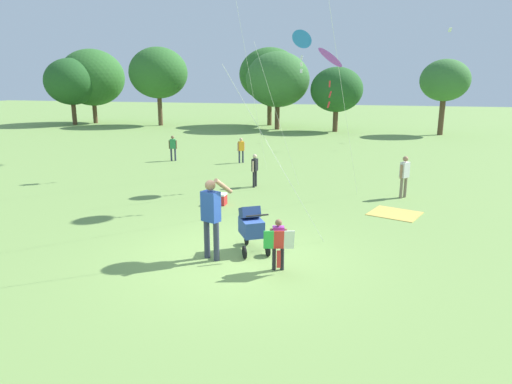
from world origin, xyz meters
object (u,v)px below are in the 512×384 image
(person_adult_flyer, at_px, (211,212))
(person_sitting_far, at_px, (241,148))
(picnic_blanket, at_px, (395,214))
(person_kid_running, at_px, (404,173))
(person_couple_left, at_px, (173,146))
(cooler_box, at_px, (219,199))
(child_with_butterfly_kite, at_px, (278,241))
(person_red_shirt, at_px, (255,168))
(kite_blue_high, at_px, (302,40))
(stroller, at_px, (251,225))
(kite_adult_black, at_px, (330,59))

(person_adult_flyer, relative_size, person_sitting_far, 1.58)
(picnic_blanket, bearing_deg, person_kid_running, 80.99)
(person_sitting_far, xyz_separation_m, picnic_blanket, (6.48, -6.68, -0.66))
(person_couple_left, distance_m, cooler_box, 8.12)
(child_with_butterfly_kite, distance_m, picnic_blanket, 5.31)
(person_adult_flyer, xyz_separation_m, person_red_shirt, (-0.79, 6.68, -0.35))
(person_red_shirt, distance_m, person_kid_running, 5.01)
(kite_blue_high, xyz_separation_m, person_couple_left, (-6.45, 3.45, -4.28))
(person_sitting_far, bearing_deg, kite_blue_high, -48.97)
(kite_blue_high, relative_size, person_red_shirt, 4.56)
(cooler_box, bearing_deg, person_sitting_far, 100.68)
(person_sitting_far, height_order, cooler_box, person_sitting_far)
(picnic_blanket, bearing_deg, cooler_box, -176.66)
(stroller, xyz_separation_m, kite_blue_high, (-0.03, 6.74, 4.37))
(person_kid_running, xyz_separation_m, picnic_blanket, (-0.31, -1.96, -0.79))
(person_couple_left, bearing_deg, person_adult_flyer, -61.91)
(kite_adult_black, bearing_deg, kite_blue_high, 104.79)
(person_couple_left, xyz_separation_m, person_kid_running, (10.01, -4.46, 0.10))
(kite_blue_high, bearing_deg, person_sitting_far, 131.03)
(stroller, xyz_separation_m, cooler_box, (-1.95, 3.48, -0.43))
(kite_adult_black, relative_size, person_kid_running, 3.26)
(child_with_butterfly_kite, relative_size, stroller, 0.98)
(kite_adult_black, xyz_separation_m, person_couple_left, (-7.97, 9.21, -3.44))
(person_couple_left, relative_size, person_kid_running, 0.87)
(kite_blue_high, distance_m, person_red_shirt, 4.58)
(stroller, height_order, kite_blue_high, kite_blue_high)
(kite_adult_black, relative_size, person_couple_left, 3.75)
(kite_adult_black, bearing_deg, child_with_butterfly_kite, -110.01)
(person_red_shirt, xyz_separation_m, cooler_box, (-0.47, -2.54, -0.51))
(kite_blue_high, bearing_deg, kite_adult_black, -75.21)
(kite_blue_high, distance_m, person_couple_left, 8.48)
(child_with_butterfly_kite, distance_m, person_adult_flyer, 1.56)
(person_adult_flyer, relative_size, kite_adult_black, 0.41)
(person_adult_flyer, distance_m, cooler_box, 4.42)
(person_adult_flyer, xyz_separation_m, kite_adult_black, (2.17, 1.65, 3.09))
(person_kid_running, bearing_deg, child_with_butterfly_kite, -112.32)
(child_with_butterfly_kite, relative_size, picnic_blanket, 0.81)
(person_adult_flyer, distance_m, person_couple_left, 12.32)
(person_red_shirt, height_order, person_couple_left, person_couple_left)
(kite_blue_high, bearing_deg, person_couple_left, 151.83)
(person_couple_left, bearing_deg, stroller, -57.57)
(person_red_shirt, distance_m, picnic_blanket, 5.24)
(person_couple_left, bearing_deg, person_red_shirt, -39.87)
(person_adult_flyer, bearing_deg, child_with_butterfly_kite, -9.33)
(child_with_butterfly_kite, height_order, person_adult_flyer, person_adult_flyer)
(kite_blue_high, height_order, person_couple_left, kite_blue_high)
(person_kid_running, bearing_deg, person_couple_left, 155.98)
(child_with_butterfly_kite, bearing_deg, person_kid_running, 67.68)
(child_with_butterfly_kite, xyz_separation_m, person_couple_left, (-7.28, 11.10, 0.06))
(person_adult_flyer, distance_m, person_sitting_far, 11.42)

